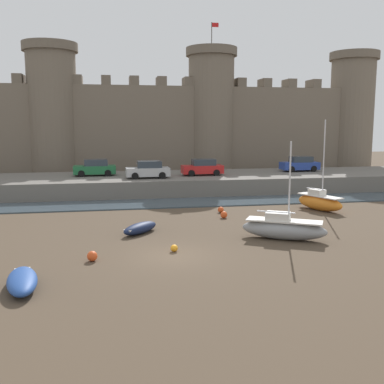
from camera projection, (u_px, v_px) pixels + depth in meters
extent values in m
plane|color=#4C3D2D|center=(173.00, 256.00, 22.99)|extent=(160.00, 160.00, 0.00)
cube|color=#3D4C56|center=(148.00, 204.00, 37.92)|extent=(80.00, 4.50, 0.10)
cube|color=#666059|center=(142.00, 184.00, 44.85)|extent=(69.07, 10.00, 1.63)
cube|color=#706354|center=(135.00, 133.00, 54.62)|extent=(57.07, 2.80, 11.26)
cylinder|color=#706354|center=(53.00, 118.00, 52.66)|extent=(5.60, 5.60, 14.95)
cylinder|color=#675B4D|center=(50.00, 47.00, 51.47)|extent=(6.27, 6.27, 1.00)
cylinder|color=#706354|center=(211.00, 118.00, 56.04)|extent=(5.60, 5.60, 14.95)
cylinder|color=#675B4D|center=(212.00, 52.00, 54.85)|extent=(6.27, 6.27, 1.00)
cylinder|color=#4C4742|center=(212.00, 35.00, 54.55)|extent=(0.10, 0.10, 3.00)
cube|color=red|center=(215.00, 25.00, 54.45)|extent=(0.80, 0.04, 0.50)
cylinder|color=#706354|center=(351.00, 118.00, 59.42)|extent=(5.60, 5.60, 14.95)
cylinder|color=#675B4D|center=(354.00, 56.00, 58.23)|extent=(6.27, 6.27, 1.00)
cube|color=#6A5E4F|center=(19.00, 79.00, 51.37)|extent=(1.10, 2.52, 1.10)
cube|color=#6A5E4F|center=(78.00, 80.00, 52.53)|extent=(1.10, 2.52, 1.10)
cube|color=#6A5E4F|center=(106.00, 81.00, 53.12)|extent=(1.10, 2.52, 1.10)
cube|color=#6A5E4F|center=(134.00, 81.00, 53.70)|extent=(1.10, 2.52, 1.10)
cube|color=#6A5E4F|center=(161.00, 82.00, 54.28)|extent=(1.10, 2.52, 1.10)
cube|color=#6A5E4F|center=(188.00, 82.00, 54.87)|extent=(1.10, 2.52, 1.10)
cube|color=#6A5E4F|center=(240.00, 83.00, 56.03)|extent=(1.10, 2.52, 1.10)
cube|color=#6A5E4F|center=(265.00, 83.00, 56.62)|extent=(1.10, 2.52, 1.10)
cube|color=#6A5E4F|center=(289.00, 84.00, 57.20)|extent=(1.10, 2.52, 1.10)
cube|color=#6A5E4F|center=(313.00, 84.00, 57.79)|extent=(1.10, 2.52, 1.10)
ellipsoid|color=gray|center=(284.00, 230.00, 26.31)|extent=(5.03, 3.69, 1.15)
cube|color=silver|center=(284.00, 221.00, 26.23)|extent=(4.41, 3.21, 0.08)
cube|color=silver|center=(278.00, 216.00, 26.31)|extent=(1.67, 1.51, 0.44)
cylinder|color=silver|center=(290.00, 181.00, 25.80)|extent=(0.10, 0.10, 4.59)
cylinder|color=silver|center=(276.00, 212.00, 26.31)|extent=(1.98, 1.15, 0.08)
ellipsoid|color=#234793|center=(22.00, 281.00, 18.39)|extent=(1.75, 3.55, 0.66)
ellipsoid|color=blue|center=(22.00, 280.00, 18.38)|extent=(1.39, 2.90, 0.37)
cube|color=beige|center=(22.00, 281.00, 18.13)|extent=(1.04, 0.37, 0.06)
cube|color=beige|center=(22.00, 269.00, 19.61)|extent=(0.70, 0.39, 0.08)
ellipsoid|color=#141E3D|center=(140.00, 228.00, 27.75)|extent=(2.70, 2.84, 0.67)
ellipsoid|color=navy|center=(140.00, 227.00, 27.74)|extent=(2.18, 2.31, 0.37)
cube|color=beige|center=(142.00, 226.00, 27.92)|extent=(0.73, 0.69, 0.06)
cube|color=beige|center=(128.00, 231.00, 26.76)|extent=(0.57, 0.56, 0.08)
ellipsoid|color=orange|center=(320.00, 203.00, 35.24)|extent=(2.77, 4.45, 1.18)
cube|color=silver|center=(320.00, 196.00, 35.15)|extent=(2.40, 3.90, 0.08)
cube|color=silver|center=(317.00, 192.00, 35.38)|extent=(1.20, 1.42, 0.44)
cylinder|color=silver|center=(324.00, 158.00, 34.53)|extent=(0.10, 0.10, 5.88)
cylinder|color=silver|center=(316.00, 189.00, 35.44)|extent=(0.80, 1.82, 0.08)
sphere|color=#E04C1E|center=(92.00, 256.00, 22.11)|extent=(0.51, 0.51, 0.51)
sphere|color=#E04C1E|center=(224.00, 215.00, 32.29)|extent=(0.50, 0.50, 0.50)
sphere|color=orange|center=(174.00, 248.00, 23.76)|extent=(0.39, 0.39, 0.39)
sphere|color=#E04C1E|center=(221.00, 210.00, 34.30)|extent=(0.46, 0.46, 0.46)
cube|color=#263F99|center=(300.00, 166.00, 48.91)|extent=(4.14, 1.79, 0.80)
cube|color=#2D3842|center=(301.00, 159.00, 48.84)|extent=(2.29, 1.55, 0.64)
cylinder|color=black|center=(292.00, 169.00, 47.87)|extent=(0.64, 0.19, 0.64)
cylinder|color=black|center=(285.00, 168.00, 49.52)|extent=(0.64, 0.19, 0.64)
cylinder|color=black|center=(314.00, 169.00, 48.38)|extent=(0.64, 0.19, 0.64)
cylinder|color=black|center=(307.00, 167.00, 50.03)|extent=(0.64, 0.19, 0.64)
cube|color=#1E6638|center=(95.00, 170.00, 44.61)|extent=(4.14, 1.79, 0.80)
cube|color=#2D3842|center=(96.00, 163.00, 44.53)|extent=(2.29, 1.55, 0.64)
cylinder|color=black|center=(81.00, 174.00, 43.57)|extent=(0.64, 0.19, 0.64)
cylinder|color=black|center=(82.00, 172.00, 45.22)|extent=(0.64, 0.19, 0.64)
cylinder|color=black|center=(108.00, 173.00, 44.08)|extent=(0.64, 0.19, 0.64)
cylinder|color=black|center=(108.00, 171.00, 45.73)|extent=(0.64, 0.19, 0.64)
cube|color=#B2B5B7|center=(148.00, 172.00, 42.61)|extent=(4.14, 1.79, 0.80)
cube|color=#2D3842|center=(149.00, 164.00, 42.54)|extent=(2.29, 1.55, 0.64)
cylinder|color=black|center=(135.00, 176.00, 41.58)|extent=(0.64, 0.19, 0.64)
cylinder|color=black|center=(134.00, 174.00, 43.22)|extent=(0.64, 0.19, 0.64)
cylinder|color=black|center=(162.00, 175.00, 42.08)|extent=(0.64, 0.19, 0.64)
cylinder|color=black|center=(160.00, 173.00, 43.73)|extent=(0.64, 0.19, 0.64)
cube|color=red|center=(202.00, 169.00, 45.04)|extent=(4.14, 1.79, 0.80)
cube|color=#2D3842|center=(204.00, 162.00, 44.96)|extent=(2.29, 1.55, 0.64)
cylinder|color=black|center=(192.00, 173.00, 44.00)|extent=(0.64, 0.19, 0.64)
cylinder|color=black|center=(188.00, 171.00, 45.65)|extent=(0.64, 0.19, 0.64)
cylinder|color=black|center=(217.00, 173.00, 44.51)|extent=(0.64, 0.19, 0.64)
cylinder|color=black|center=(212.00, 171.00, 46.16)|extent=(0.64, 0.19, 0.64)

